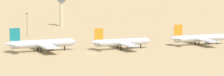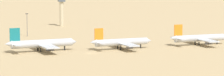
{
  "view_description": "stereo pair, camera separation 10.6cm",
  "coord_description": "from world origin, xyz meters",
  "px_view_note": "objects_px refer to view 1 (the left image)",
  "views": [
    {
      "loc": [
        -72.55,
        -282.98,
        42.79
      ],
      "look_at": [
        16.35,
        13.95,
        6.0
      ],
      "focal_mm": 89.76,
      "sensor_mm": 36.0,
      "label": 1
    },
    {
      "loc": [
        -72.45,
        -283.01,
        42.79
      ],
      "look_at": [
        16.35,
        13.95,
        6.0
      ],
      "focal_mm": 89.76,
      "sensor_mm": 36.0,
      "label": 2
    }
  ],
  "objects_px": {
    "control_tower": "(62,7)",
    "light_pole_west": "(27,23)",
    "parked_jet_orange_5": "(199,38)",
    "parked_jet_orange_4": "(121,42)",
    "parked_jet_teal_3": "(41,44)"
  },
  "relations": [
    {
      "from": "parked_jet_orange_4",
      "to": "parked_jet_teal_3",
      "type": "bearing_deg",
      "value": 170.26
    },
    {
      "from": "parked_jet_orange_5",
      "to": "light_pole_west",
      "type": "relative_size",
      "value": 2.48
    },
    {
      "from": "parked_jet_orange_5",
      "to": "control_tower",
      "type": "bearing_deg",
      "value": 107.89
    },
    {
      "from": "parked_jet_orange_4",
      "to": "control_tower",
      "type": "distance_m",
      "value": 140.63
    },
    {
      "from": "parked_jet_orange_5",
      "to": "parked_jet_teal_3",
      "type": "bearing_deg",
      "value": 176.61
    },
    {
      "from": "parked_jet_orange_5",
      "to": "light_pole_west",
      "type": "distance_m",
      "value": 116.24
    },
    {
      "from": "parked_jet_orange_5",
      "to": "control_tower",
      "type": "height_order",
      "value": "control_tower"
    },
    {
      "from": "parked_jet_orange_4",
      "to": "parked_jet_orange_5",
      "type": "distance_m",
      "value": 49.28
    },
    {
      "from": "light_pole_west",
      "to": "parked_jet_teal_3",
      "type": "bearing_deg",
      "value": -92.28
    },
    {
      "from": "parked_jet_teal_3",
      "to": "control_tower",
      "type": "distance_m",
      "value": 142.5
    },
    {
      "from": "parked_jet_teal_3",
      "to": "control_tower",
      "type": "relative_size",
      "value": 1.62
    },
    {
      "from": "parked_jet_orange_4",
      "to": "parked_jet_orange_5",
      "type": "bearing_deg",
      "value": -0.49
    },
    {
      "from": "parked_jet_orange_4",
      "to": "control_tower",
      "type": "height_order",
      "value": "control_tower"
    },
    {
      "from": "control_tower",
      "to": "light_pole_west",
      "type": "height_order",
      "value": "control_tower"
    },
    {
      "from": "parked_jet_teal_3",
      "to": "parked_jet_orange_4",
      "type": "bearing_deg",
      "value": -11.36
    }
  ]
}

